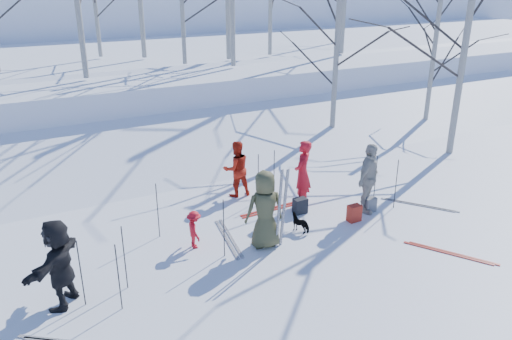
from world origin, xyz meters
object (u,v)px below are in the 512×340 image
skier_red_north (303,173)px  dog (301,223)px  skier_grey_west (59,263)px  backpack_red (354,213)px  backpack_grey (370,205)px  skier_redor_behind (236,169)px  backpack_dark (300,206)px  skier_olive_center (265,210)px  skier_red_seated (194,230)px  skier_cream_east (369,179)px

skier_red_north → dog: 1.63m
skier_grey_west → skier_red_north: bearing=141.7°
skier_grey_west → backpack_red: bearing=128.8°
backpack_grey → skier_redor_behind: bearing=135.7°
backpack_dark → skier_olive_center: bearing=-147.2°
skier_red_seated → backpack_red: size_ratio=2.08×
skier_redor_behind → dog: (0.44, -2.58, -0.56)m
backpack_grey → skier_olive_center: bearing=-175.3°
skier_redor_behind → skier_red_seated: skier_redor_behind is taller
backpack_grey → backpack_dark: backpack_dark is taller
skier_red_seated → backpack_red: bearing=-93.6°
skier_olive_center → skier_cream_east: 3.16m
skier_olive_center → backpack_red: size_ratio=4.26×
skier_red_north → skier_redor_behind: skier_red_north is taller
skier_red_north → dog: bearing=19.2°
skier_cream_east → backpack_dark: (-1.55, 0.72, -0.71)m
backpack_grey → skier_red_seated: bearing=175.0°
skier_olive_center → skier_red_north: (1.91, 1.44, -0.01)m
skier_olive_center → backpack_dark: 2.02m
skier_olive_center → backpack_grey: skier_olive_center is taller
backpack_red → skier_cream_east: bearing=24.7°
skier_red_seated → backpack_red: 4.00m
skier_cream_east → skier_redor_behind: bearing=107.0°
skier_olive_center → dog: bearing=-159.9°
dog → backpack_dark: size_ratio=1.30×
skier_cream_east → backpack_dark: bearing=126.8°
skier_olive_center → dog: 1.29m
skier_cream_east → dog: (-2.06, -0.11, -0.69)m
skier_grey_west → skier_redor_behind: bearing=158.0°
skier_red_north → skier_redor_behind: 1.84m
skier_grey_west → backpack_grey: (7.52, 0.40, -0.67)m
skier_grey_west → backpack_red: (6.83, 0.16, -0.65)m
skier_red_seated → skier_redor_behind: bearing=-38.6°
dog → backpack_grey: dog is taller
skier_red_seated → backpack_dark: (3.00, 0.36, -0.24)m
skier_olive_center → skier_redor_behind: bearing=-93.5°
skier_grey_west → skier_cream_east: bearing=130.8°
skier_red_north → skier_grey_west: (-6.20, -1.57, -0.03)m
backpack_grey → skier_cream_east: bearing=151.6°
skier_cream_east → backpack_red: 0.97m
skier_redor_behind → dog: skier_redor_behind is taller
skier_olive_center → skier_cream_east: skier_cream_east is taller
skier_red_seated → backpack_dark: skier_red_seated is taller
skier_cream_east → skier_grey_west: size_ratio=1.06×
skier_red_north → skier_redor_behind: (-1.26, 1.34, -0.10)m
skier_red_north → dog: skier_red_north is taller
skier_grey_west → backpack_dark: size_ratio=4.29×
backpack_red → backpack_grey: backpack_red is taller
skier_red_seated → dog: (2.49, -0.47, -0.22)m
skier_grey_west → dog: bearing=130.9°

